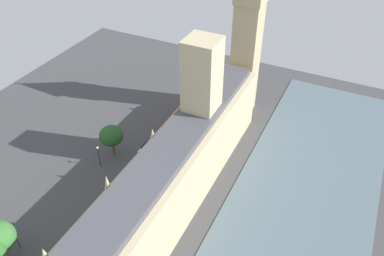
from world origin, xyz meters
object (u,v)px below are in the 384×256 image
street_lamp_slot_10 (98,153)px  clock_tower (249,21)px  car_white_leading (146,148)px  car_black_near_tower (109,195)px  car_silver_trailing (82,242)px  car_blue_under_trees (126,180)px  street_lamp_opposite_hall (13,232)px  plane_tree_far_end (111,136)px  double_decker_bus_midblock (178,119)px  pedestrian_corner (154,170)px  parliament_building (179,164)px

street_lamp_slot_10 → clock_tower: bearing=-120.2°
car_white_leading → street_lamp_slot_10: 12.76m
clock_tower → car_black_near_tower: bearing=72.6°
car_white_leading → car_silver_trailing: size_ratio=1.12×
car_blue_under_trees → street_lamp_opposite_hall: bearing=66.8°
car_blue_under_trees → plane_tree_far_end: size_ratio=0.54×
double_decker_bus_midblock → car_silver_trailing: size_ratio=2.44×
pedestrian_corner → parliament_building: bearing=156.8°
parliament_building → car_silver_trailing: bearing=60.8°
parliament_building → street_lamp_slot_10: 22.53m
parliament_building → car_blue_under_trees: size_ratio=14.83×
car_white_leading → car_black_near_tower: 17.81m
double_decker_bus_midblock → street_lamp_slot_10: bearing=-114.7°
car_white_leading → car_blue_under_trees: (-1.80, 12.10, -0.00)m
pedestrian_corner → car_white_leading: bearing=-46.1°
clock_tower → street_lamp_opposite_hall: bearing=70.5°
parliament_building → car_blue_under_trees: parliament_building is taller
double_decker_bus_midblock → car_black_near_tower: double_decker_bus_midblock is taller
clock_tower → car_black_near_tower: 55.42m
street_lamp_opposite_hall → clock_tower: bearing=-109.5°
parliament_building → double_decker_bus_midblock: (12.08, -22.62, -6.79)m
car_blue_under_trees → pedestrian_corner: (-4.29, -5.98, -0.22)m
clock_tower → street_lamp_slot_10: size_ratio=8.34×
car_silver_trailing → plane_tree_far_end: size_ratio=0.50×
double_decker_bus_midblock → car_white_leading: double_decker_bus_midblock is taller
parliament_building → street_lamp_opposite_hall: size_ratio=9.99×
clock_tower → street_lamp_slot_10: bearing=59.8°
double_decker_bus_midblock → car_white_leading: (2.92, 12.85, -1.74)m
clock_tower → car_silver_trailing: size_ratio=12.23×
car_silver_trailing → street_lamp_opposite_hall: street_lamp_opposite_hall is taller
plane_tree_far_end → parliament_building: bearing=167.3°
parliament_building → clock_tower: bearing=-91.0°
plane_tree_far_end → car_blue_under_trees: bearing=139.3°
clock_tower → car_blue_under_trees: clock_tower is taller
car_black_near_tower → car_blue_under_trees: bearing=-95.1°
double_decker_bus_midblock → car_black_near_tower: bearing=-94.9°
car_blue_under_trees → car_black_near_tower: bearing=79.8°
car_black_near_tower → pedestrian_corner: 12.71m
car_white_leading → car_silver_trailing: same height
car_black_near_tower → street_lamp_slot_10: street_lamp_slot_10 is taller
car_white_leading → street_lamp_opposite_hall: street_lamp_opposite_hall is taller
parliament_building → street_lamp_slot_10: parliament_building is taller
car_white_leading → parliament_building: bearing=149.0°
car_white_leading → clock_tower: bearing=-116.5°
car_black_near_tower → street_lamp_opposite_hall: (8.43, 18.67, 3.93)m
double_decker_bus_midblock → street_lamp_slot_10: (9.89, 22.93, 1.79)m
street_lamp_opposite_hall → street_lamp_slot_10: (-0.42, -26.38, -0.40)m
car_silver_trailing → street_lamp_opposite_hall: (10.86, 6.03, 3.93)m
clock_tower → street_lamp_opposite_hall: size_ratio=7.55×
plane_tree_far_end → double_decker_bus_midblock: bearing=-118.1°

